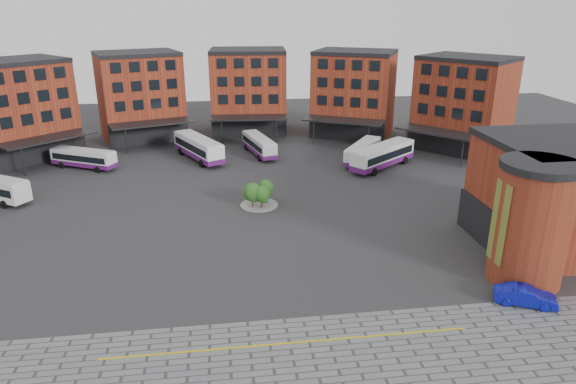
{
  "coord_description": "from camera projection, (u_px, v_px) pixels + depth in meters",
  "views": [
    {
      "loc": [
        -2.13,
        -43.63,
        22.57
      ],
      "look_at": [
        4.52,
        5.42,
        4.0
      ],
      "focal_mm": 32.0,
      "sensor_mm": 36.0,
      "label": 1
    }
  ],
  "objects": [
    {
      "name": "bus_e",
      "position": [
        363.0,
        152.0,
        75.78
      ],
      "size": [
        7.64,
        9.71,
        2.86
      ],
      "rotation": [
        0.0,
        0.0,
        -0.6
      ],
      "color": "white",
      "rests_on": "ground"
    },
    {
      "name": "bus_f",
      "position": [
        383.0,
        155.0,
        72.95
      ],
      "size": [
        11.12,
        9.47,
        3.36
      ],
      "rotation": [
        0.0,
        0.0,
        -0.91
      ],
      "color": "white",
      "rests_on": "ground"
    },
    {
      "name": "blue_car",
      "position": [
        526.0,
        296.0,
        40.26
      ],
      "size": [
        4.92,
        3.33,
        1.53
      ],
      "primitive_type": "imported",
      "rotation": [
        0.0,
        0.0,
        1.17
      ],
      "color": "#0B119A",
      "rests_on": "ground"
    },
    {
      "name": "ground",
      "position": [
        249.0,
        253.0,
        48.67
      ],
      "size": [
        160.0,
        160.0,
        0.0
      ],
      "primitive_type": "plane",
      "color": "#28282B",
      "rests_on": "ground"
    },
    {
      "name": "tree_island",
      "position": [
        259.0,
        193.0,
        59.12
      ],
      "size": [
        4.4,
        4.4,
        3.02
      ],
      "color": "gray",
      "rests_on": "ground"
    },
    {
      "name": "bus_b",
      "position": [
        84.0,
        158.0,
        72.84
      ],
      "size": [
        9.75,
        6.5,
        2.76
      ],
      "rotation": [
        0.0,
        0.0,
        1.09
      ],
      "color": "white",
      "rests_on": "ground"
    },
    {
      "name": "main_building",
      "position": [
        202.0,
        103.0,
        81.02
      ],
      "size": [
        94.14,
        42.48,
        14.6
      ],
      "color": "maroon",
      "rests_on": "ground"
    },
    {
      "name": "bus_c",
      "position": [
        198.0,
        147.0,
        76.84
      ],
      "size": [
        7.78,
        11.97,
        3.38
      ],
      "rotation": [
        0.0,
        0.0,
        0.46
      ],
      "color": "white",
      "rests_on": "ground"
    },
    {
      "name": "yellow_line",
      "position": [
        290.0,
        343.0,
        35.92
      ],
      "size": [
        26.0,
        0.15,
        0.02
      ],
      "primitive_type": "cube",
      "color": "gold",
      "rests_on": "paving_zone"
    },
    {
      "name": "east_building",
      "position": [
        558.0,
        198.0,
        47.58
      ],
      "size": [
        17.4,
        15.4,
        10.6
      ],
      "color": "maroon",
      "rests_on": "ground"
    },
    {
      "name": "bus_d",
      "position": [
        259.0,
        145.0,
        79.3
      ],
      "size": [
        4.74,
        10.37,
        2.85
      ],
      "rotation": [
        0.0,
        0.0,
        0.25
      ],
      "color": "silver",
      "rests_on": "ground"
    }
  ]
}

